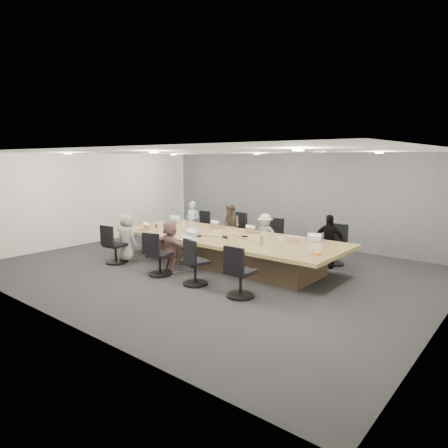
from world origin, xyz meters
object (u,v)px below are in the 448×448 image
Objects in this scene: bottle_clear at (184,224)px; canvas_bag at (293,240)px; chair_6 at (195,266)px; laptop_0 at (180,222)px; person_4 at (126,237)px; conference_table at (227,249)px; chair_1 at (238,233)px; chair_2 at (272,240)px; person_3 at (328,241)px; chair_3 at (334,249)px; mug_brown at (156,226)px; chair_0 at (200,230)px; person_5 at (171,246)px; laptop_1 at (218,227)px; laptop_4 at (143,230)px; bottle_green_right at (262,240)px; laptop_5 at (187,237)px; chair_5 at (160,258)px; laptop_3 at (318,241)px; person_0 at (192,222)px; chair_7 at (241,276)px; person_1 at (230,227)px; bottle_green_left at (170,221)px; laptop_2 at (254,232)px; person_2 at (265,235)px; snack_packet at (316,254)px; stapler at (225,237)px.

bottle_clear reaches higher than canvas_bag.
canvas_bag reaches higher than chair_6.
person_4 is (0.21, -2.15, -0.13)m from laptop_0.
chair_1 is at bearing 118.99° from conference_table.
person_3 is at bearing 164.98° from chair_2.
mug_brown reaches higher than chair_3.
person_5 reaches higher than chair_0.
laptop_0 is at bearing -1.44° from laptop_1.
laptop_4 is 0.50m from mug_brown.
chair_1 is at bearing 137.37° from bottle_green_right.
chair_2 is 3.88× the size of bottle_clear.
chair_1 is at bearing 96.02° from laptop_5.
laptop_4 is at bearing -116.46° from bottle_clear.
chair_5 is at bearing -59.52° from bottle_clear.
chair_1 is at bearing -162.62° from laptop_0.
laptop_3 is 1.61× the size of bottle_clear.
laptop_4 is 0.87× the size of laptop_5.
chair_0 is at bearing 83.41° from person_0.
laptop_5 reaches higher than chair_0.
canvas_bag is at bearing 69.36° from chair_3.
chair_6 is at bearing -179.88° from chair_7.
chair_7 is 0.68× the size of person_4.
conference_table is 4.41× the size of person_1.
person_0 is at bearing 155.61° from bottle_green_right.
person_4 reaches higher than bottle_green_left.
person_5 is (-2.69, -3.05, 0.21)m from chair_3.
laptop_0 is (-4.57, -0.90, 0.34)m from chair_3.
person_1 is 1.03× the size of person_3.
person_1 reaches higher than laptop_2.
person_2 is 1.82m from canvas_bag.
chair_7 reaches higher than laptop_3.
person_1 is 4.01m from snack_packet.
person_4 is (0.21, -2.70, -0.04)m from person_0.
chair_3 is at bearing 24.62° from mug_brown.
chair_3 is 0.43m from person_3.
chair_5 is 0.96× the size of chair_7.
chair_5 is 1.10m from chair_6.
laptop_5 is (-0.85, -2.50, 0.36)m from chair_2.
laptop_3 is 4.86m from person_4.
laptop_1 and laptop_4 have the same top height.
chair_2 is at bearing 109.34° from chair_6.
bottle_green_left is at bearing 147.34° from laptop_5.
person_0 and person_3 have the same top height.
laptop_0 is at bearing 1.30° from laptop_2.
snack_packet is at bearing 12.18° from stapler.
bottle_green_left is 1.61× the size of snack_packet.
chair_3 is 2.25m from bottle_green_right.
person_0 is 2.86m from laptop_5.
laptop_1 is at bearing 1.30° from laptop_2.
person_1 is at bearing 161.63° from chair_0.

